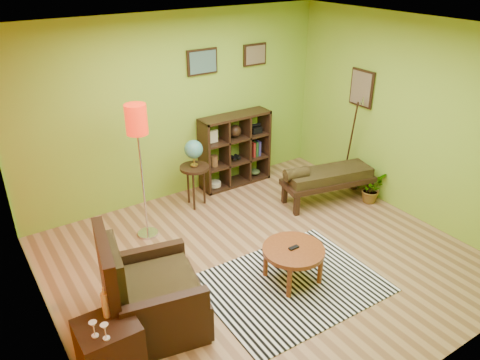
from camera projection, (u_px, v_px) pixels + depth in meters
ground at (263, 260)px, 5.94m from camera, size 5.00×5.00×0.00m
room_shell at (259, 128)px, 5.10m from camera, size 5.04×4.54×2.82m
zebra_rug at (292, 284)px, 5.51m from camera, size 2.04×1.58×0.01m
coffee_table at (293, 253)px, 5.43m from camera, size 0.73×0.73×0.47m
armchair at (149, 299)px, 4.76m from camera, size 1.12×1.12×1.16m
side_cabinet at (110, 350)px, 4.21m from camera, size 0.52×0.47×0.93m
floor_lamp at (137, 132)px, 5.80m from camera, size 0.28×0.28×1.86m
globe_table at (194, 157)px, 6.85m from camera, size 0.44×0.44×1.07m
cube_shelf at (236, 150)px, 7.64m from camera, size 1.20×0.35×1.20m
bench at (326, 177)px, 7.12m from camera, size 1.51×0.81×0.66m
potted_plant at (370, 191)px, 7.25m from camera, size 0.54×0.57×0.36m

